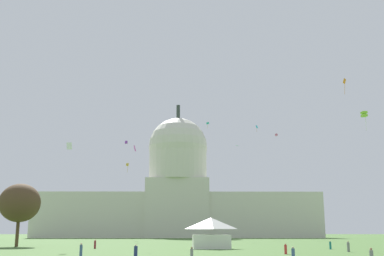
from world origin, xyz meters
name	(u,v)px	position (x,y,z in m)	size (l,w,h in m)	color
capitol_building	(178,195)	(-3.83, 189.25, 20.05)	(133.89, 28.72, 64.76)	beige
event_tent	(211,233)	(5.61, 54.25, 2.94)	(7.59, 6.30, 5.82)	white
tree_west_mid	(20,203)	(-35.77, 66.48, 9.30)	(12.48, 12.11, 13.51)	#4C3823
person_grey_mid_center	(192,255)	(1.60, 16.12, 0.76)	(0.39, 0.39, 1.64)	gray
person_denim_front_left	(81,250)	(-13.00, 26.56, 0.83)	(0.53, 0.53, 1.80)	#3D5684
person_denim_mid_left	(293,255)	(12.52, 14.52, 0.79)	(0.37, 0.37, 1.72)	#3D5684
person_red_near_tent	(286,249)	(15.60, 33.60, 0.71)	(0.43, 0.43, 1.56)	red
person_teal_back_right	(330,245)	(27.54, 51.48, 0.71)	(0.53, 0.53, 1.57)	#1E757A
person_maroon_near_tree_west	(95,244)	(-16.68, 55.08, 0.78)	(0.55, 0.55, 1.71)	maroon
person_grey_back_center	(348,247)	(27.28, 40.71, 0.80)	(0.55, 0.55, 1.75)	gray
person_navy_front_right	(136,252)	(-5.47, 23.95, 0.76)	(0.64, 0.64, 1.68)	navy
kite_pink_mid	(276,135)	(30.16, 112.87, 34.13)	(0.96, 0.96, 0.77)	pink
kite_lime_mid	(364,114)	(33.31, 45.09, 24.14)	(1.08, 1.07, 3.56)	#8CD133
kite_green_high	(236,146)	(21.41, 156.20, 37.94)	(1.51, 1.35, 0.39)	green
kite_magenta_mid	(135,148)	(-9.51, 54.93, 19.47)	(0.44, 0.78, 1.24)	#D1339E
kite_gold_mid	(127,165)	(-21.96, 139.77, 27.88)	(0.99, 0.93, 3.64)	gold
kite_white_mid	(69,146)	(-21.95, 52.23, 19.46)	(0.98, 0.91, 1.53)	white
kite_turquoise_high	(208,124)	(8.64, 136.65, 43.30)	(1.11, 0.60, 2.45)	teal
kite_cyan_high	(257,127)	(30.14, 154.90, 46.00)	(0.97, 0.89, 2.86)	#33BCDB
kite_orange_high	(344,82)	(38.30, 68.35, 37.76)	(0.99, 0.59, 3.91)	orange
kite_violet_mid	(126,142)	(-21.19, 128.51, 34.48)	(1.00, 0.97, 1.07)	purple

